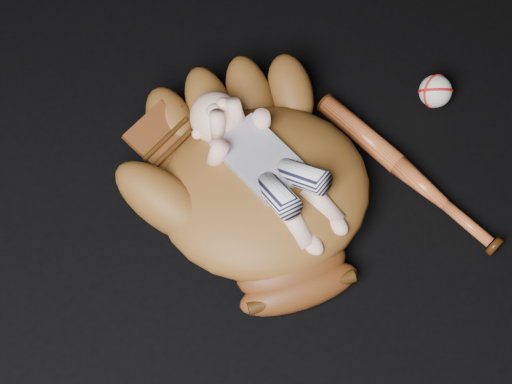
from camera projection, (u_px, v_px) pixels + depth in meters
baseball_glove at (264, 184)px, 1.37m from camera, size 0.62×0.66×0.17m
newborn_baby at (270, 169)px, 1.33m from camera, size 0.17×0.35×0.14m
baseball_bat at (407, 173)px, 1.45m from camera, size 0.07×0.43×0.04m
baseball at (435, 91)px, 1.53m from camera, size 0.08×0.08×0.06m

